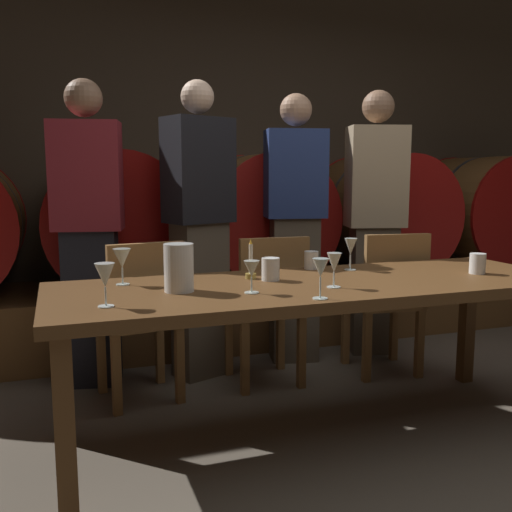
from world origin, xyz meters
TOP-DOWN VIEW (x-y plane):
  - ground_plane at (0.00, 0.00)m, footprint 8.38×8.38m
  - back_wall at (0.00, 2.62)m, footprint 6.45×0.24m
  - barrel_shelf at (0.00, 2.07)m, footprint 5.80×0.90m
  - wine_barrel_left at (-1.04, 2.07)m, footprint 0.94×0.88m
  - wine_barrel_center at (0.01, 2.07)m, footprint 0.94×0.88m
  - wine_barrel_right at (1.06, 2.07)m, footprint 0.94×0.88m
  - wine_barrel_far_right at (2.07, 2.07)m, footprint 0.94×0.88m
  - dining_table at (-0.29, 0.40)m, footprint 2.42×0.81m
  - chair_left at (-1.01, 1.05)m, footprint 0.45×0.45m
  - chair_center at (-0.29, 1.07)m, footprint 0.41×0.41m
  - chair_right at (0.46, 1.00)m, footprint 0.44×0.44m
  - guest_far_left at (-1.24, 1.44)m, footprint 0.42×0.32m
  - guest_center_left at (-0.61, 1.37)m, footprint 0.44×0.36m
  - guest_center_right at (0.04, 1.46)m, footprint 0.42×0.31m
  - guest_far_right at (0.62, 1.43)m, footprint 0.43×0.33m
  - candle_center at (-0.56, 0.58)m, footprint 0.05×0.05m
  - pitcher at (-0.94, 0.40)m, footprint 0.12×0.12m
  - wine_glass_far_left at (-1.25, 0.21)m, footprint 0.07×0.07m
  - wine_glass_left at (-1.15, 0.62)m, footprint 0.08×0.08m
  - wine_glass_center_left at (-0.66, 0.26)m, footprint 0.07×0.07m
  - wine_glass_center_right at (-0.44, 0.07)m, footprint 0.07×0.07m
  - wine_glass_right at (-0.29, 0.26)m, footprint 0.06×0.06m
  - wine_glass_far_right at (-0.00, 0.64)m, footprint 0.06×0.06m
  - cup_left at (-0.49, 0.51)m, footprint 0.08×0.08m
  - cup_center at (-0.17, 0.74)m, footprint 0.07×0.07m
  - cup_right at (0.54, 0.33)m, footprint 0.08×0.08m

SIDE VIEW (x-z plane):
  - ground_plane at x=0.00m, z-range 0.00..0.00m
  - barrel_shelf at x=0.00m, z-range 0.00..0.44m
  - chair_left at x=-1.01m, z-range 0.05..0.93m
  - chair_center at x=-0.29m, z-range 0.05..0.93m
  - chair_right at x=0.46m, z-range 0.05..0.93m
  - dining_table at x=-0.29m, z-range 0.30..1.03m
  - cup_center at x=-0.17m, z-range 0.74..0.83m
  - cup_right at x=0.54m, z-range 0.74..0.84m
  - candle_center at x=-0.56m, z-range 0.69..0.88m
  - cup_left at x=-0.49m, z-range 0.74..0.84m
  - wine_glass_center_left at x=-0.66m, z-range 0.76..0.90m
  - pitcher at x=-0.94m, z-range 0.74..0.94m
  - wine_glass_right at x=-0.29m, z-range 0.76..0.92m
  - wine_glass_far_left at x=-1.25m, z-range 0.77..0.93m
  - wine_glass_left at x=-1.15m, z-range 0.77..0.93m
  - wine_glass_far_right at x=0.00m, z-range 0.77..0.93m
  - wine_glass_center_right at x=-0.44m, z-range 0.77..0.94m
  - guest_center_right at x=0.04m, z-range 0.02..1.75m
  - guest_far_left at x=-1.24m, z-range 0.03..1.77m
  - guest_center_left at x=-0.61m, z-range 0.02..1.78m
  - wine_barrel_left at x=-1.04m, z-range 0.44..1.38m
  - wine_barrel_center at x=0.01m, z-range 0.44..1.38m
  - wine_barrel_right at x=1.06m, z-range 0.44..1.38m
  - wine_barrel_far_right at x=2.07m, z-range 0.44..1.38m
  - guest_far_right at x=0.62m, z-range 0.03..1.80m
  - back_wall at x=0.00m, z-range 0.00..2.84m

